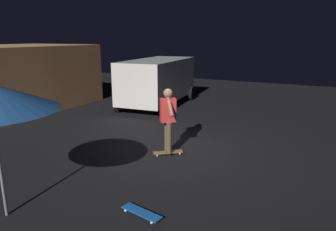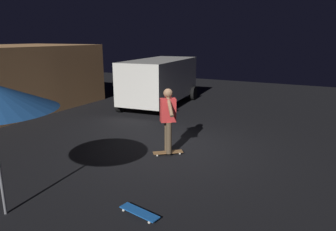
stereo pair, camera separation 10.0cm
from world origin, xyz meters
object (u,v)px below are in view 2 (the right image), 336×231
at_px(skater, 168,116).
at_px(parked_van, 160,80).
at_px(skateboard_ridden, 168,152).
at_px(skateboard_spare, 139,212).

bearing_deg(skater, parked_van, 30.74).
relative_size(parked_van, skater, 2.85).
height_order(skateboard_ridden, skateboard_spare, same).
bearing_deg(parked_van, skater, -149.26).
relative_size(parked_van, skateboard_ridden, 6.52).
bearing_deg(parked_van, skateboard_ridden, -149.26).
bearing_deg(skateboard_spare, parked_van, 26.42).
bearing_deg(parked_van, skateboard_spare, -153.58).
distance_m(skateboard_ridden, skateboard_spare, 2.88).
height_order(parked_van, skater, parked_van).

